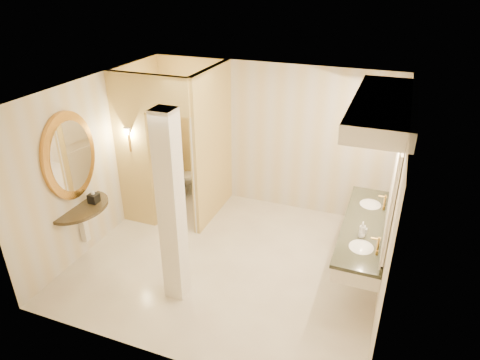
# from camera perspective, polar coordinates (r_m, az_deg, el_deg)

# --- Properties ---
(floor) EXTENTS (4.50, 4.50, 0.00)m
(floor) POSITION_cam_1_polar(r_m,az_deg,el_deg) (6.86, -1.46, -10.60)
(floor) COLOR silver
(floor) RESTS_ON ground
(ceiling) EXTENTS (4.50, 4.50, 0.00)m
(ceiling) POSITION_cam_1_polar(r_m,az_deg,el_deg) (5.65, -1.78, 11.75)
(ceiling) COLOR white
(ceiling) RESTS_ON wall_back
(wall_back) EXTENTS (4.50, 0.02, 2.70)m
(wall_back) POSITION_cam_1_polar(r_m,az_deg,el_deg) (7.87, 3.94, 5.71)
(wall_back) COLOR beige
(wall_back) RESTS_ON floor
(wall_front) EXTENTS (4.50, 0.02, 2.70)m
(wall_front) POSITION_cam_1_polar(r_m,az_deg,el_deg) (4.64, -11.17, -11.11)
(wall_front) COLOR beige
(wall_front) RESTS_ON floor
(wall_left) EXTENTS (0.02, 4.00, 2.70)m
(wall_left) POSITION_cam_1_polar(r_m,az_deg,el_deg) (7.22, -18.38, 2.40)
(wall_left) COLOR beige
(wall_left) RESTS_ON floor
(wall_right) EXTENTS (0.02, 4.00, 2.70)m
(wall_right) POSITION_cam_1_polar(r_m,az_deg,el_deg) (5.77, 19.61, -4.10)
(wall_right) COLOR beige
(wall_right) RESTS_ON floor
(toilet_closet) EXTENTS (1.50, 1.55, 2.70)m
(toilet_closet) POSITION_cam_1_polar(r_m,az_deg,el_deg) (7.36, -6.80, 4.37)
(toilet_closet) COLOR #DFBA74
(toilet_closet) RESTS_ON floor
(wall_sconce) EXTENTS (0.14, 0.14, 0.42)m
(wall_sconce) POSITION_cam_1_polar(r_m,az_deg,el_deg) (7.21, -14.70, 6.15)
(wall_sconce) COLOR gold
(wall_sconce) RESTS_ON toilet_closet
(vanity) EXTENTS (0.75, 2.41, 2.09)m
(vanity) POSITION_cam_1_polar(r_m,az_deg,el_deg) (6.00, 17.66, 0.44)
(vanity) COLOR silver
(vanity) RESTS_ON floor
(console_shelf) EXTENTS (1.02, 1.02, 1.96)m
(console_shelf) POSITION_cam_1_polar(r_m,az_deg,el_deg) (6.78, -21.33, 0.23)
(console_shelf) COLOR black
(console_shelf) RESTS_ON floor
(pillar) EXTENTS (0.27, 0.27, 2.70)m
(pillar) POSITION_cam_1_polar(r_m,az_deg,el_deg) (5.55, -9.11, -4.04)
(pillar) COLOR silver
(pillar) RESTS_ON floor
(tissue_box) EXTENTS (0.15, 0.15, 0.14)m
(tissue_box) POSITION_cam_1_polar(r_m,az_deg,el_deg) (6.97, -18.93, -2.31)
(tissue_box) COLOR black
(tissue_box) RESTS_ON console_shelf
(toilet) EXTENTS (0.55, 0.75, 0.69)m
(toilet) POSITION_cam_1_polar(r_m,az_deg,el_deg) (8.61, -7.44, 0.17)
(toilet) COLOR white
(toilet) RESTS_ON floor
(soap_bottle_a) EXTENTS (0.07, 0.07, 0.13)m
(soap_bottle_a) POSITION_cam_1_polar(r_m,az_deg,el_deg) (6.09, 16.30, -6.38)
(soap_bottle_a) COLOR beige
(soap_bottle_a) RESTS_ON vanity
(soap_bottle_b) EXTENTS (0.10, 0.10, 0.11)m
(soap_bottle_b) POSITION_cam_1_polar(r_m,az_deg,el_deg) (6.01, 15.95, -6.92)
(soap_bottle_b) COLOR silver
(soap_bottle_b) RESTS_ON vanity
(soap_bottle_c) EXTENTS (0.09, 0.09, 0.23)m
(soap_bottle_c) POSITION_cam_1_polar(r_m,az_deg,el_deg) (5.99, 15.98, -6.37)
(soap_bottle_c) COLOR #C6B28C
(soap_bottle_c) RESTS_ON vanity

